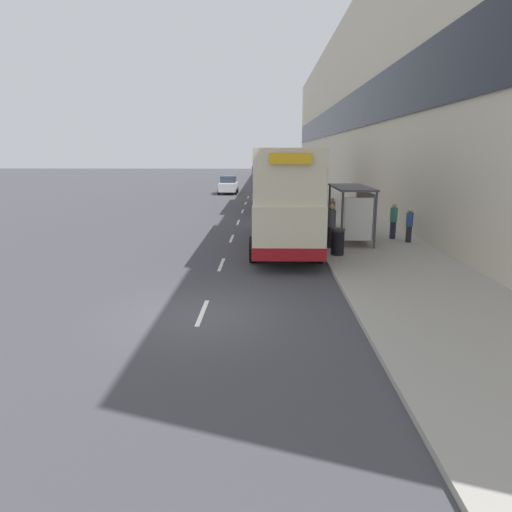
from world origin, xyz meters
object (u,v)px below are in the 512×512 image
pedestrian_1 (409,225)px  pedestrian_2 (331,226)px  bus_shelter (356,204)px  car_1 (272,184)px  car_2 (228,185)px  litter_bin (338,242)px  car_0 (271,177)px  pedestrian_at_shelter (332,212)px  double_decker_bus_near (284,195)px  double_decker_bus_ahead (274,178)px  pedestrian_3 (393,221)px

pedestrian_1 → pedestrian_2: bearing=-161.7°
bus_shelter → pedestrian_1: bearing=-5.6°
car_1 → car_2: car_2 is taller
car_1 → car_2: bearing=-156.0°
pedestrian_2 → litter_bin: pedestrian_2 is taller
car_0 → pedestrian_2: (2.03, -45.10, 0.24)m
bus_shelter → pedestrian_2: bearing=-131.5°
bus_shelter → litter_bin: size_ratio=4.00×
pedestrian_at_shelter → litter_bin: bearing=-96.3°
car_2 → pedestrian_2: pedestrian_2 is taller
car_1 → litter_bin: size_ratio=4.00×
pedestrian_1 → double_decker_bus_near: bearing=-177.5°
car_1 → bus_shelter: bearing=-83.0°
car_1 → litter_bin: car_1 is taller
double_decker_bus_ahead → pedestrian_1: 15.67m
pedestrian_at_shelter → pedestrian_2: pedestrian_2 is taller
bus_shelter → pedestrian_1: (2.42, -0.24, -0.94)m
car_0 → pedestrian_2: bearing=-87.4°
car_0 → pedestrian_1: size_ratio=2.59×
car_0 → double_decker_bus_ahead: bearing=-90.2°
bus_shelter → pedestrian_1: bus_shelter is taller
pedestrian_1 → pedestrian_2: (-3.71, -1.22, 0.15)m
car_1 → pedestrian_at_shelter: bearing=-82.8°
double_decker_bus_near → pedestrian_2: double_decker_bus_near is taller
double_decker_bus_ahead → pedestrian_3: size_ratio=6.24×
bus_shelter → car_0: bearing=94.4°
car_1 → pedestrian_3: bearing=-79.0°
double_decker_bus_near → car_2: bearing=99.9°
bus_shelter → car_0: bus_shelter is taller
car_2 → pedestrian_2: bearing=103.5°
car_1 → pedestrian_at_shelter: 24.10m
car_0 → pedestrian_2: pedestrian_2 is taller
litter_bin → pedestrian_3: bearing=48.3°
car_1 → car_2: size_ratio=1.06×
bus_shelter → double_decker_bus_near: 3.36m
car_0 → pedestrian_at_shelter: pedestrian_at_shelter is taller
pedestrian_3 → double_decker_bus_ahead: bearing=111.6°
pedestrian_at_shelter → pedestrian_3: pedestrian_3 is taller
car_1 → litter_bin: 31.19m
car_2 → pedestrian_2: (6.64, -27.68, 0.21)m
double_decker_bus_near → pedestrian_2: size_ratio=5.52×
bus_shelter → pedestrian_2: size_ratio=2.25×
car_2 → pedestrian_at_shelter: bearing=108.9°
pedestrian_at_shelter → pedestrian_1: pedestrian_at_shelter is taller
double_decker_bus_near → pedestrian_1: size_ratio=6.56×
car_1 → pedestrian_2: 29.76m
car_1 → car_2: (-4.49, -2.00, 0.03)m
car_0 → pedestrian_3: 43.31m
car_0 → pedestrian_3: pedestrian_3 is taller
litter_bin → double_decker_bus_ahead: bearing=97.4°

